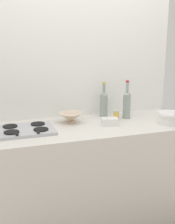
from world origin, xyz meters
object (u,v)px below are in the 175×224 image
(mixing_bowl, at_px, (71,117))
(condiment_jar_front, at_px, (116,115))
(plate_stack, at_px, (170,118))
(butter_dish, at_px, (110,122))
(stovetop_hob, at_px, (25,130))
(wine_bottle_leftmost, at_px, (127,104))
(wine_bottle_mid_left, at_px, (104,103))

(mixing_bowl, xyz_separation_m, condiment_jar_front, (0.42, -0.04, -0.00))
(plate_stack, xyz_separation_m, butter_dish, (-0.53, 0.10, -0.02))
(stovetop_hob, xyz_separation_m, wine_bottle_leftmost, (0.94, 0.11, 0.12))
(stovetop_hob, bearing_deg, wine_bottle_leftmost, 6.66)
(wine_bottle_leftmost, bearing_deg, butter_dish, -144.85)
(wine_bottle_mid_left, bearing_deg, mixing_bowl, -163.07)
(mixing_bowl, bearing_deg, stovetop_hob, -162.92)
(wine_bottle_leftmost, bearing_deg, wine_bottle_mid_left, 145.48)
(wine_bottle_mid_left, xyz_separation_m, condiment_jar_front, (0.07, -0.15, -0.08))
(stovetop_hob, distance_m, mixing_bowl, 0.43)
(plate_stack, distance_m, wine_bottle_leftmost, 0.41)
(plate_stack, distance_m, condiment_jar_front, 0.48)
(wine_bottle_mid_left, bearing_deg, stovetop_hob, -162.99)
(plate_stack, relative_size, condiment_jar_front, 2.56)
(butter_dish, relative_size, condiment_jar_front, 1.61)
(wine_bottle_leftmost, relative_size, butter_dish, 2.51)
(mixing_bowl, bearing_deg, wine_bottle_mid_left, 16.93)
(mixing_bowl, bearing_deg, butter_dish, -31.24)
(plate_stack, xyz_separation_m, mixing_bowl, (-0.83, 0.28, -0.00))
(stovetop_hob, distance_m, condiment_jar_front, 0.84)
(butter_dish, bearing_deg, mixing_bowl, 148.76)
(mixing_bowl, relative_size, condiment_jar_front, 2.42)
(plate_stack, distance_m, butter_dish, 0.54)
(wine_bottle_leftmost, xyz_separation_m, wine_bottle_mid_left, (-0.18, 0.12, -0.01))
(stovetop_hob, height_order, plate_stack, plate_stack)
(wine_bottle_mid_left, height_order, condiment_jar_front, wine_bottle_mid_left)
(plate_stack, bearing_deg, wine_bottle_leftmost, 137.70)
(plate_stack, bearing_deg, butter_dish, 168.95)
(wine_bottle_mid_left, relative_size, mixing_bowl, 1.56)
(wine_bottle_mid_left, bearing_deg, wine_bottle_leftmost, -34.52)
(wine_bottle_mid_left, relative_size, butter_dish, 2.34)
(stovetop_hob, xyz_separation_m, condiment_jar_front, (0.83, 0.09, 0.03))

